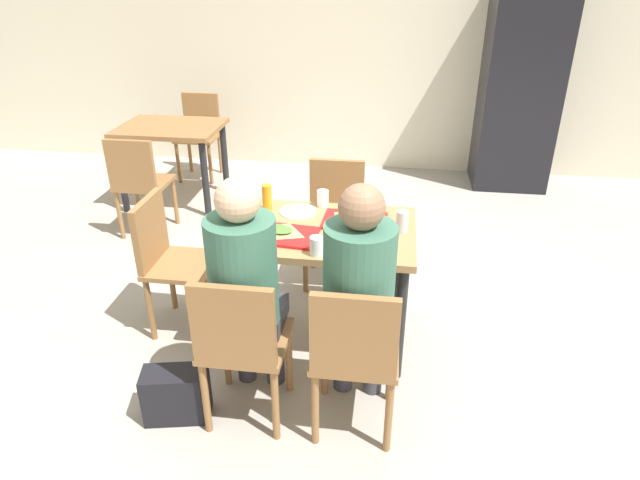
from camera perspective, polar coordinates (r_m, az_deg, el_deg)
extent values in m
cube|color=#9E998E|center=(3.45, 0.00, -9.98)|extent=(10.00, 10.00, 0.02)
cube|color=beige|center=(5.98, 4.58, 20.59)|extent=(10.00, 0.10, 2.80)
cube|color=#9E7247|center=(3.07, 0.00, 0.89)|extent=(1.06, 0.72, 0.04)
cylinder|color=black|center=(3.10, -9.49, -7.17)|extent=(0.06, 0.06, 0.70)
cylinder|color=black|center=(2.98, 8.24, -8.62)|extent=(0.06, 0.06, 0.70)
cylinder|color=black|center=(3.59, -6.76, -1.81)|extent=(0.06, 0.06, 0.70)
cylinder|color=black|center=(3.49, 8.36, -2.85)|extent=(0.06, 0.06, 0.70)
cube|color=olive|center=(2.71, -7.62, -10.29)|extent=(0.40, 0.40, 0.03)
cube|color=olive|center=(2.45, -9.02, -8.80)|extent=(0.38, 0.04, 0.40)
cylinder|color=olive|center=(3.02, -9.69, -11.40)|extent=(0.04, 0.04, 0.42)
cylinder|color=olive|center=(2.95, -3.23, -12.12)|extent=(0.04, 0.04, 0.42)
cylinder|color=olive|center=(2.78, -11.77, -15.66)|extent=(0.04, 0.04, 0.42)
cylinder|color=olive|center=(2.70, -4.65, -16.62)|extent=(0.04, 0.04, 0.42)
cube|color=olive|center=(2.64, 3.75, -11.33)|extent=(0.40, 0.40, 0.03)
cube|color=olive|center=(2.37, 3.55, -9.95)|extent=(0.38, 0.04, 0.40)
cylinder|color=olive|center=(2.92, 0.50, -12.46)|extent=(0.04, 0.04, 0.42)
cylinder|color=olive|center=(2.91, 7.32, -12.96)|extent=(0.04, 0.04, 0.42)
cylinder|color=olive|center=(2.67, -0.51, -17.07)|extent=(0.04, 0.04, 0.42)
cylinder|color=olive|center=(2.66, 7.12, -17.66)|extent=(0.04, 0.04, 0.42)
cube|color=olive|center=(3.78, 1.40, 1.46)|extent=(0.40, 0.40, 0.03)
cube|color=olive|center=(3.86, 1.75, 5.49)|extent=(0.38, 0.04, 0.40)
cylinder|color=olive|center=(3.73, 3.65, -2.94)|extent=(0.04, 0.04, 0.42)
cylinder|color=olive|center=(3.76, -1.52, -2.58)|extent=(0.04, 0.04, 0.42)
cylinder|color=olive|center=(4.02, 4.06, -0.54)|extent=(0.04, 0.04, 0.42)
cylinder|color=olive|center=(4.06, -0.74, -0.23)|extent=(0.04, 0.04, 0.42)
cube|color=olive|center=(3.40, -13.96, -2.52)|extent=(0.40, 0.40, 0.03)
cube|color=olive|center=(3.38, -17.21, 0.90)|extent=(0.04, 0.38, 0.40)
cylinder|color=olive|center=(3.60, -10.09, -4.52)|extent=(0.04, 0.04, 0.42)
cylinder|color=olive|center=(3.33, -11.81, -7.55)|extent=(0.04, 0.04, 0.42)
cylinder|color=olive|center=(3.71, -15.11, -4.05)|extent=(0.04, 0.04, 0.42)
cylinder|color=olive|center=(3.45, -17.19, -6.92)|extent=(0.04, 0.04, 0.42)
cylinder|color=#383842|center=(3.04, -7.73, -10.68)|extent=(0.10, 0.10, 0.45)
cylinder|color=#383842|center=(3.00, -4.73, -11.00)|extent=(0.10, 0.10, 0.45)
cube|color=#383842|center=(2.78, -7.01, -7.62)|extent=(0.32, 0.28, 0.10)
cylinder|color=#386651|center=(2.52, -8.02, -3.23)|extent=(0.32, 0.32, 0.52)
sphere|color=#DBAD89|center=(2.37, -8.56, 4.10)|extent=(0.20, 0.20, 0.20)
cylinder|color=#383842|center=(2.95, 2.42, -11.65)|extent=(0.10, 0.10, 0.45)
cylinder|color=#383842|center=(2.95, 5.59, -11.88)|extent=(0.10, 0.10, 0.45)
cube|color=#383842|center=(2.70, 4.02, -8.55)|extent=(0.32, 0.28, 0.10)
cylinder|color=#386651|center=(2.44, 4.06, -4.13)|extent=(0.32, 0.32, 0.52)
sphere|color=#8C664C|center=(2.28, 4.34, 3.41)|extent=(0.20, 0.20, 0.20)
cube|color=red|center=(2.98, -3.87, 0.52)|extent=(0.39, 0.30, 0.02)
cube|color=red|center=(3.14, 3.63, 2.01)|extent=(0.37, 0.27, 0.02)
cylinder|color=white|center=(3.26, -2.28, 2.97)|extent=(0.22, 0.22, 0.01)
cylinder|color=white|center=(2.87, 2.59, -0.62)|extent=(0.22, 0.22, 0.01)
pyramid|color=#DBAD60|center=(2.99, -4.24, 0.97)|extent=(0.26, 0.23, 0.01)
ellipsoid|color=#4C7233|center=(2.99, -4.24, 1.15)|extent=(0.18, 0.16, 0.01)
pyramid|color=tan|center=(3.14, 3.18, 2.35)|extent=(0.24, 0.23, 0.01)
ellipsoid|color=#B74723|center=(3.14, 3.19, 2.52)|extent=(0.17, 0.16, 0.01)
cylinder|color=white|center=(3.32, 0.29, 4.33)|extent=(0.07, 0.07, 0.10)
cylinder|color=white|center=(2.76, -0.35, -0.64)|extent=(0.07, 0.07, 0.10)
cylinder|color=#B7BCC6|center=(3.03, 8.51, 1.88)|extent=(0.07, 0.07, 0.12)
cylinder|color=orange|center=(3.27, -5.51, 4.36)|extent=(0.06, 0.06, 0.16)
sphere|color=silver|center=(3.11, -8.28, 2.40)|extent=(0.10, 0.10, 0.10)
cube|color=black|center=(2.93, -14.64, -15.23)|extent=(0.35, 0.22, 0.28)
cube|color=black|center=(5.80, 19.95, 14.42)|extent=(0.70, 0.60, 1.90)
cube|color=olive|center=(5.23, -15.27, 11.16)|extent=(0.90, 0.70, 0.04)
cylinder|color=black|center=(5.26, -19.90, 6.32)|extent=(0.06, 0.06, 0.70)
cylinder|color=black|center=(4.95, -11.80, 6.14)|extent=(0.06, 0.06, 0.70)
cylinder|color=black|center=(5.74, -17.38, 8.41)|extent=(0.06, 0.06, 0.70)
cylinder|color=black|center=(5.46, -9.85, 8.32)|extent=(0.06, 0.06, 0.70)
cube|color=olive|center=(4.76, -17.74, 5.65)|extent=(0.40, 0.40, 0.03)
cube|color=olive|center=(4.53, -19.05, 7.33)|extent=(0.38, 0.04, 0.40)
cylinder|color=olive|center=(5.05, -18.36, 4.04)|extent=(0.04, 0.04, 0.42)
cylinder|color=olive|center=(4.91, -14.78, 3.90)|extent=(0.04, 0.04, 0.42)
cylinder|color=olive|center=(4.77, -20.04, 2.43)|extent=(0.04, 0.04, 0.42)
cylinder|color=olive|center=(4.63, -16.30, 2.24)|extent=(0.04, 0.04, 0.42)
cube|color=olive|center=(5.89, -12.57, 10.33)|extent=(0.40, 0.40, 0.03)
cube|color=olive|center=(5.99, -12.20, 12.80)|extent=(0.38, 0.04, 0.40)
cylinder|color=olive|center=(5.75, -11.30, 7.68)|extent=(0.04, 0.04, 0.42)
cylinder|color=olive|center=(5.86, -14.48, 7.74)|extent=(0.04, 0.04, 0.42)
cylinder|color=olive|center=(6.05, -10.29, 8.76)|extent=(0.04, 0.04, 0.42)
cylinder|color=olive|center=(6.16, -13.34, 8.80)|extent=(0.04, 0.04, 0.42)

